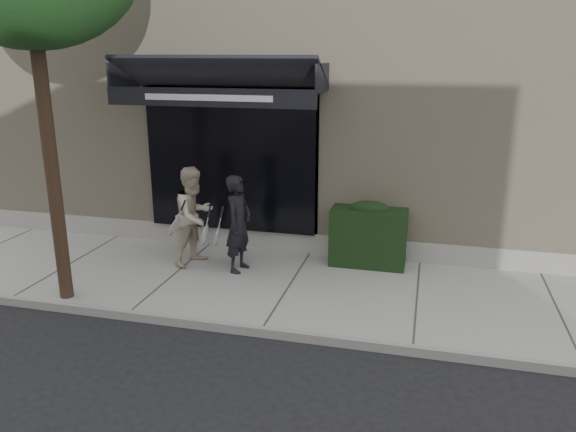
# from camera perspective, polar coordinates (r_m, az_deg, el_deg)

# --- Properties ---
(ground) EXTENTS (80.00, 80.00, 0.00)m
(ground) POSITION_cam_1_polar(r_m,az_deg,el_deg) (9.15, 0.22, -7.63)
(ground) COLOR black
(ground) RESTS_ON ground
(sidewalk) EXTENTS (20.00, 3.00, 0.12)m
(sidewalk) POSITION_cam_1_polar(r_m,az_deg,el_deg) (9.13, 0.22, -7.28)
(sidewalk) COLOR #969591
(sidewalk) RESTS_ON ground
(curb) EXTENTS (20.00, 0.10, 0.14)m
(curb) POSITION_cam_1_polar(r_m,az_deg,el_deg) (7.78, -2.62, -11.64)
(curb) COLOR gray
(curb) RESTS_ON ground
(building_facade) EXTENTS (14.30, 8.04, 5.64)m
(building_facade) POSITION_cam_1_polar(r_m,az_deg,el_deg) (13.27, 5.54, 12.01)
(building_facade) COLOR #BAAB8E
(building_facade) RESTS_ON ground
(hedge) EXTENTS (1.30, 0.70, 1.14)m
(hedge) POSITION_cam_1_polar(r_m,az_deg,el_deg) (9.90, 8.20, -1.85)
(hedge) COLOR black
(hedge) RESTS_ON sidewalk
(pedestrian_front) EXTENTS (0.78, 0.91, 1.66)m
(pedestrian_front) POSITION_cam_1_polar(r_m,az_deg,el_deg) (9.44, -5.08, -0.81)
(pedestrian_front) COLOR black
(pedestrian_front) RESTS_ON sidewalk
(pedestrian_back) EXTENTS (0.91, 1.02, 1.73)m
(pedestrian_back) POSITION_cam_1_polar(r_m,az_deg,el_deg) (9.87, -9.49, 0.03)
(pedestrian_back) COLOR beige
(pedestrian_back) RESTS_ON sidewalk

